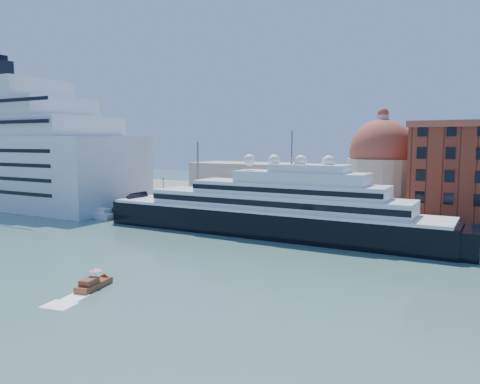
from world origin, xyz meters
The scene contains 9 objects.
ground centered at (0.00, 0.00, 0.00)m, with size 400.00×400.00×0.00m, color #355C53.
quay centered at (0.00, 34.00, 1.25)m, with size 180.00×10.00×2.50m, color gray.
land centered at (0.00, 75.00, 1.00)m, with size 260.00×72.00×2.00m, color slate.
quay_fence centered at (0.00, 29.50, 3.10)m, with size 180.00×0.10×1.20m, color slate.
superyacht centered at (2.38, 23.00, 4.61)m, with size 89.34×12.39×26.70m.
service_barge centered at (-44.71, 21.90, 0.81)m, with size 13.04×6.08×2.82m.
water_taxi centered at (0.56, -23.34, 0.71)m, with size 3.20×6.50×2.95m.
church centered at (6.39, 57.72, 10.91)m, with size 66.00×18.00×25.50m.
lamp_posts centered at (-12.67, 32.27, 9.84)m, with size 120.80×2.40×18.00m.
Camera 1 is at (49.73, -69.05, 20.61)m, focal length 35.00 mm.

